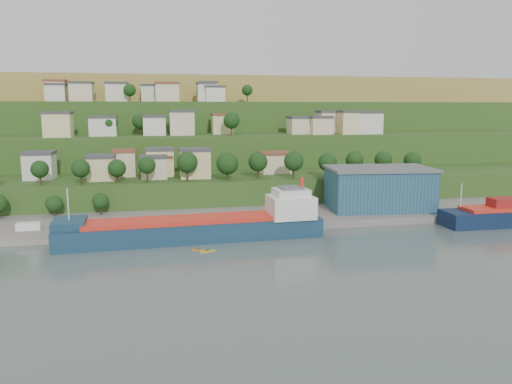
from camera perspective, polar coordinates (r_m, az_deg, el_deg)
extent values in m
plane|color=#465552|center=(117.19, -1.41, -6.53)|extent=(500.00, 500.00, 0.00)
cube|color=slate|center=(147.99, 4.36, -3.12)|extent=(220.00, 26.00, 4.00)
cube|color=slate|center=(141.38, -25.71, -4.68)|extent=(40.00, 18.00, 2.40)
cube|color=#284719|center=(171.13, -4.66, -1.38)|extent=(260.00, 32.00, 20.00)
cube|color=#284719|center=(200.50, -5.67, 0.23)|extent=(280.00, 32.00, 44.00)
cube|color=#284719|center=(230.02, -6.43, 1.43)|extent=(300.00, 32.00, 70.00)
cube|color=olive|center=(303.25, -7.66, 3.38)|extent=(360.00, 120.00, 96.00)
cube|color=silver|center=(173.73, -23.49, 2.68)|extent=(8.82, 8.91, 7.97)
cube|color=#3F3F44|center=(173.31, -23.59, 4.13)|extent=(9.42, 9.51, 0.90)
cube|color=beige|center=(164.86, -17.23, 2.56)|extent=(8.09, 8.91, 7.09)
cube|color=#3F3F44|center=(164.44, -17.30, 3.94)|extent=(8.69, 9.51, 0.90)
cube|color=beige|center=(172.04, -14.77, 3.11)|extent=(7.08, 7.48, 8.01)
cube|color=brown|center=(171.61, -14.83, 4.59)|extent=(7.68, 8.08, 0.90)
cube|color=beige|center=(164.77, -11.58, 2.72)|extent=(8.06, 8.95, 6.66)
cube|color=#3F3F44|center=(164.37, -11.62, 4.03)|extent=(8.66, 9.55, 0.90)
cube|color=beige|center=(169.90, -10.95, 2.85)|extent=(8.15, 7.23, 6.08)
cube|color=brown|center=(169.53, -10.99, 4.02)|extent=(8.75, 7.83, 0.90)
cube|color=beige|center=(170.53, -10.90, 3.28)|extent=(8.79, 8.36, 8.48)
cube|color=#3F3F44|center=(170.08, -10.95, 4.85)|extent=(9.39, 8.96, 0.90)
cube|color=beige|center=(163.22, -6.99, 3.15)|extent=(9.54, 7.90, 8.78)
cube|color=#3F3F44|center=(162.75, -7.02, 4.85)|extent=(10.14, 8.50, 0.90)
cube|color=beige|center=(174.83, 2.17, 3.27)|extent=(9.98, 8.92, 6.52)
cube|color=brown|center=(174.45, 2.18, 4.49)|extent=(10.58, 9.52, 0.90)
cube|color=beige|center=(196.16, -21.67, 7.08)|extent=(9.41, 8.86, 8.35)
cube|color=#3F3F44|center=(196.06, -21.75, 8.43)|extent=(10.01, 9.46, 0.90)
cube|color=silver|center=(198.19, -17.05, 7.12)|extent=(9.82, 7.62, 6.68)
cube|color=#3F3F44|center=(198.09, -17.11, 8.21)|extent=(10.42, 8.22, 0.90)
cube|color=silver|center=(198.08, -11.53, 7.36)|extent=(8.49, 7.68, 6.84)
cube|color=#3F3F44|center=(197.97, -11.57, 8.48)|extent=(9.09, 8.28, 0.90)
cube|color=beige|center=(197.14, -8.47, 7.73)|extent=(9.29, 7.83, 8.84)
cube|color=#3F3F44|center=(197.05, -8.51, 9.15)|extent=(9.89, 8.43, 0.90)
cube|color=beige|center=(203.85, -3.85, 7.67)|extent=(8.24, 7.27, 7.38)
cube|color=brown|center=(203.75, -3.87, 8.84)|extent=(8.84, 7.87, 0.90)
cube|color=beige|center=(204.82, 4.84, 7.51)|extent=(7.51, 8.65, 6.23)
cube|color=#3F3F44|center=(204.72, 4.85, 8.50)|extent=(8.11, 9.25, 0.90)
cube|color=beige|center=(203.44, 7.32, 7.47)|extent=(8.28, 7.97, 6.39)
cube|color=#3F3F44|center=(203.34, 7.35, 8.50)|extent=(8.88, 8.57, 0.90)
cube|color=beige|center=(210.30, 8.17, 7.81)|extent=(7.62, 7.48, 8.49)
cube|color=#3F3F44|center=(210.21, 8.20, 9.09)|extent=(8.22, 8.08, 0.90)
cube|color=beige|center=(206.09, 10.70, 7.72)|extent=(8.89, 7.87, 8.59)
cube|color=#3F3F44|center=(206.00, 10.74, 9.03)|extent=(9.49, 8.47, 0.90)
cube|color=silver|center=(209.13, 12.63, 7.64)|extent=(10.00, 8.15, 8.33)
cube|color=#3F3F44|center=(209.04, 12.68, 8.90)|extent=(10.60, 8.75, 0.90)
cube|color=beige|center=(236.56, -21.86, 10.57)|extent=(8.50, 8.99, 8.48)
cube|color=brown|center=(236.74, -21.93, 11.70)|extent=(9.10, 9.59, 0.90)
cube|color=silver|center=(235.35, -21.80, 10.39)|extent=(7.97, 8.98, 6.95)
cube|color=#3F3F44|center=(235.48, -21.86, 11.34)|extent=(8.57, 9.58, 0.90)
cube|color=beige|center=(230.89, -19.31, 10.65)|extent=(9.45, 8.26, 7.62)
cube|color=#3F3F44|center=(231.05, -19.37, 11.70)|extent=(10.05, 8.86, 0.90)
cube|color=silver|center=(229.41, -15.59, 10.84)|extent=(9.22, 8.13, 7.61)
cube|color=#3F3F44|center=(229.56, -15.64, 11.90)|extent=(9.82, 8.73, 0.90)
cube|color=silver|center=(232.19, -11.98, 10.88)|extent=(7.91, 8.19, 6.93)
cube|color=#3F3F44|center=(232.32, -12.02, 11.84)|extent=(8.51, 8.79, 0.90)
cube|color=beige|center=(223.05, -10.12, 11.07)|extent=(9.93, 7.72, 7.51)
cube|color=brown|center=(223.21, -10.15, 12.15)|extent=(10.53, 8.32, 0.90)
cube|color=silver|center=(227.74, -5.70, 11.16)|extent=(7.96, 8.64, 7.70)
cube|color=#3F3F44|center=(227.90, -5.72, 12.24)|extent=(8.56, 9.24, 0.90)
cube|color=beige|center=(233.36, -5.49, 11.22)|extent=(8.01, 8.10, 8.43)
cube|color=#3F3F44|center=(233.54, -5.51, 12.36)|extent=(8.61, 8.70, 0.90)
cube|color=silver|center=(225.15, -4.75, 11.01)|extent=(8.38, 8.22, 6.21)
cube|color=#3F3F44|center=(225.26, -4.76, 11.91)|extent=(8.98, 8.82, 0.90)
cylinder|color=#382619|center=(160.53, -23.41, 1.33)|extent=(0.50, 0.50, 3.27)
sphere|color=black|center=(160.16, -23.48, 2.41)|extent=(5.18, 5.18, 5.18)
cylinder|color=#382619|center=(156.78, -19.33, 1.41)|extent=(0.50, 0.50, 3.34)
sphere|color=black|center=(156.39, -19.40, 2.56)|extent=(5.47, 5.47, 5.47)
cylinder|color=#382619|center=(157.73, -15.56, 1.57)|extent=(0.50, 0.50, 2.88)
sphere|color=black|center=(157.36, -15.61, 2.63)|extent=(5.49, 5.49, 5.49)
cylinder|color=#382619|center=(155.74, -12.31, 1.78)|extent=(0.50, 0.50, 3.84)
sphere|color=black|center=(155.33, -12.35, 3.01)|extent=(5.23, 5.23, 5.23)
cylinder|color=#382619|center=(156.84, -7.84, 2.00)|extent=(0.50, 0.50, 4.02)
sphere|color=black|center=(156.38, -7.87, 3.38)|extent=(6.56, 6.56, 6.56)
cylinder|color=#382619|center=(157.35, -3.28, 1.97)|extent=(0.50, 0.50, 3.35)
sphere|color=black|center=(156.91, -3.30, 3.27)|extent=(6.97, 6.97, 6.97)
cylinder|color=#382619|center=(161.45, 0.23, 2.23)|extent=(0.50, 0.50, 3.63)
sphere|color=black|center=(161.04, 0.23, 3.47)|extent=(6.18, 6.18, 6.18)
cylinder|color=#382619|center=(160.16, 4.31, 2.21)|extent=(0.50, 0.50, 3.96)
sphere|color=black|center=(159.72, 4.33, 3.53)|extent=(6.30, 6.30, 6.30)
cylinder|color=#382619|center=(164.36, 8.16, 2.23)|extent=(0.50, 0.50, 3.39)
sphere|color=black|center=(163.97, 8.19, 3.39)|extent=(6.05, 6.05, 6.05)
cylinder|color=#382619|center=(168.66, 11.16, 2.42)|extent=(0.50, 0.50, 3.90)
sphere|color=black|center=(168.26, 11.20, 3.62)|extent=(5.84, 5.84, 5.84)
cylinder|color=#382619|center=(172.76, 14.30, 2.45)|extent=(0.50, 0.50, 3.77)
sphere|color=black|center=(172.37, 14.35, 3.60)|extent=(5.87, 5.87, 5.87)
cylinder|color=#382619|center=(178.52, 17.38, 2.44)|extent=(0.50, 0.50, 3.22)
sphere|color=black|center=(178.17, 17.43, 3.47)|extent=(5.86, 5.86, 5.86)
cylinder|color=#382619|center=(194.18, -2.81, 7.07)|extent=(0.50, 0.50, 3.90)
sphere|color=black|center=(194.05, -2.82, 8.16)|extent=(6.30, 6.30, 6.30)
cylinder|color=#382619|center=(196.89, -16.35, 6.63)|extent=(0.50, 0.50, 3.23)
sphere|color=black|center=(196.77, -16.40, 7.58)|extent=(6.05, 6.05, 6.05)
cylinder|color=#382619|center=(222.06, -14.21, 10.41)|extent=(0.50, 0.50, 3.43)
sphere|color=black|center=(222.14, -14.25, 11.22)|extent=(5.25, 5.25, 5.25)
cylinder|color=#382619|center=(232.62, -1.01, 10.73)|extent=(0.50, 0.50, 4.05)
sphere|color=black|center=(232.71, -1.01, 11.56)|extent=(4.95, 4.95, 4.95)
cylinder|color=#382619|center=(201.07, -13.06, 6.89)|extent=(0.50, 0.50, 3.65)
sphere|color=black|center=(200.94, -13.10, 7.88)|extent=(6.08, 6.08, 6.08)
cube|color=#132C49|center=(125.50, -7.24, -4.85)|extent=(65.78, 13.39, 6.54)
cube|color=red|center=(124.49, -8.14, -3.18)|extent=(48.90, 10.72, 1.12)
cube|color=#132C49|center=(125.94, -20.56, -3.38)|extent=(7.95, 10.62, 1.87)
cube|color=silver|center=(128.30, 4.00, -1.69)|extent=(11.64, 9.86, 5.60)
cube|color=silver|center=(127.62, 4.02, -0.05)|extent=(8.75, 7.86, 1.87)
cube|color=#595B5E|center=(127.42, 4.03, 0.49)|extent=(5.86, 5.86, 0.56)
cylinder|color=red|center=(128.02, 5.24, 1.02)|extent=(1.17, 1.17, 2.80)
cylinder|color=silver|center=(125.02, -20.68, -1.29)|extent=(0.35, 0.35, 7.47)
cube|color=silver|center=(125.97, -19.24, -4.26)|extent=(13.56, 11.16, 0.23)
cylinder|color=silver|center=(147.29, 22.39, -0.34)|extent=(0.31, 0.31, 6.61)
cube|color=maroon|center=(156.54, 26.94, -1.02)|extent=(11.39, 4.89, 2.45)
cube|color=navy|center=(156.37, 13.86, 0.30)|extent=(31.71, 21.02, 12.00)
cube|color=#595B5E|center=(155.49, 13.95, 2.62)|extent=(32.80, 22.12, 0.80)
cube|color=white|center=(138.97, -24.53, -3.75)|extent=(5.85, 2.54, 2.71)
cube|color=silver|center=(134.47, -21.97, -4.44)|extent=(3.73, 1.76, 0.72)
cube|color=orange|center=(116.80, -6.58, -6.59)|extent=(3.01, 1.55, 0.23)
sphere|color=#3F3F44|center=(116.69, -6.58, -6.41)|extent=(0.53, 0.53, 0.53)
cube|color=gold|center=(115.39, -5.56, -6.76)|extent=(3.65, 1.39, 0.27)
sphere|color=#3F3F44|center=(115.27, -5.56, -6.55)|extent=(0.63, 0.63, 0.63)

